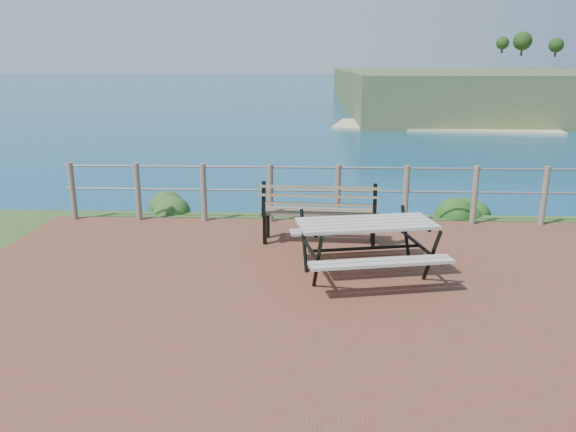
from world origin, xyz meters
The scene contains 7 objects.
ground centered at (0.00, 0.00, 0.00)m, with size 10.00×7.00×0.12m, color brown.
ocean centered at (0.00, 200.00, 0.00)m, with size 1200.00×1200.00×0.00m, color #156C7E.
safety_railing centered at (0.00, 3.35, 0.57)m, with size 9.40×0.10×1.00m.
picnic_table centered at (0.25, 0.84, 0.46)m, with size 1.81×1.46×0.72m.
park_bench centered at (-0.32, 2.20, 0.65)m, with size 1.77×0.54×0.99m.
shrub_lip_west centered at (-3.05, 4.16, 0.00)m, with size 0.71×0.71×0.43m, color #2B501E.
shrub_lip_east centered at (2.37, 4.22, 0.00)m, with size 0.82×0.82×0.58m, color #194615.
Camera 1 is at (-0.42, -5.98, 2.67)m, focal length 35.00 mm.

